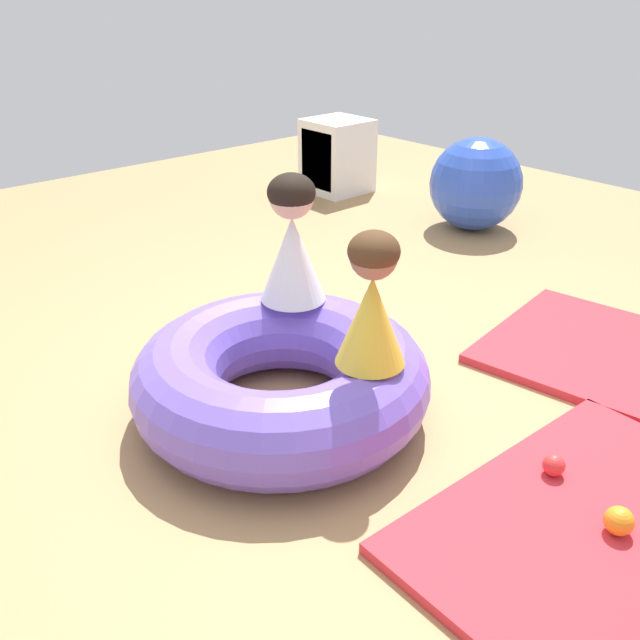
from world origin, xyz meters
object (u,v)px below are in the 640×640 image
at_px(child_in_white, 292,240).
at_px(exercise_ball_large, 476,184).
at_px(storage_cube, 335,156).
at_px(child_in_yellow, 372,301).
at_px(play_ball_red, 554,465).
at_px(inflatable_cushion, 281,378).
at_px(play_ball_orange, 619,521).

bearing_deg(child_in_white, exercise_ball_large, -15.90).
xyz_separation_m(exercise_ball_large, storage_cube, (-1.28, -0.10, -0.03)).
bearing_deg(child_in_yellow, play_ball_red, -100.52).
height_order(inflatable_cushion, storage_cube, storage_cube).
xyz_separation_m(child_in_yellow, storage_cube, (-2.52, 2.15, -0.30)).
bearing_deg(exercise_ball_large, child_in_white, -72.83).
height_order(play_ball_orange, exercise_ball_large, exercise_ball_large).
distance_m(play_ball_red, storage_cube, 3.62).
relative_size(play_ball_orange, storage_cube, 0.16).
height_order(child_in_white, storage_cube, child_in_white).
height_order(child_in_white, play_ball_red, child_in_white).
height_order(inflatable_cushion, play_ball_red, inflatable_cushion).
height_order(play_ball_red, exercise_ball_large, exercise_ball_large).
height_order(child_in_white, play_ball_orange, child_in_white).
relative_size(child_in_yellow, play_ball_red, 6.35).
xyz_separation_m(play_ball_red, exercise_ball_large, (-1.83, 1.95, 0.23)).
bearing_deg(play_ball_orange, play_ball_red, 160.90).
bearing_deg(child_in_yellow, exercise_ball_large, -8.56).
bearing_deg(play_ball_red, exercise_ball_large, 133.24).
xyz_separation_m(inflatable_cushion, storage_cube, (-2.18, 2.28, 0.11)).
bearing_deg(child_in_yellow, inflatable_cushion, 73.80).
height_order(play_ball_red, storage_cube, storage_cube).
relative_size(inflatable_cushion, storage_cube, 2.05).
bearing_deg(exercise_ball_large, inflatable_cushion, -69.28).
xyz_separation_m(inflatable_cushion, child_in_white, (-0.25, 0.27, 0.43)).
bearing_deg(child_in_white, play_ball_red, -115.19).
bearing_deg(child_in_yellow, play_ball_orange, -114.37).
distance_m(inflatable_cushion, exercise_ball_large, 2.55).
bearing_deg(play_ball_orange, exercise_ball_large, 135.93).
bearing_deg(storage_cube, inflatable_cushion, -46.31).
distance_m(play_ball_orange, exercise_ball_large, 2.94).
xyz_separation_m(inflatable_cushion, child_in_yellow, (0.34, 0.13, 0.41)).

